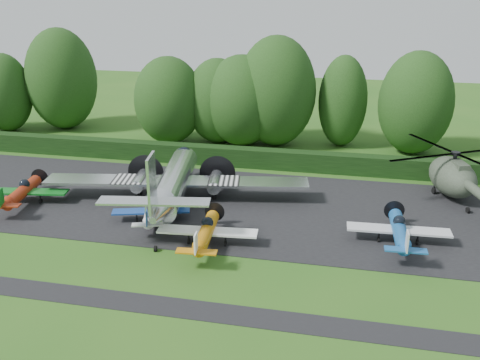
% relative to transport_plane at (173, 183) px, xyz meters
% --- Properties ---
extents(ground, '(160.00, 160.00, 0.00)m').
position_rel_transport_plane_xyz_m(ground, '(2.03, -9.20, -2.12)').
color(ground, '#255919').
rests_on(ground, ground).
extents(apron, '(70.00, 18.00, 0.01)m').
position_rel_transport_plane_xyz_m(apron, '(2.03, 0.80, -2.12)').
color(apron, black).
rests_on(apron, ground).
extents(taxiway_verge, '(70.00, 2.00, 0.00)m').
position_rel_transport_plane_xyz_m(taxiway_verge, '(2.03, -15.20, -2.12)').
color(taxiway_verge, black).
rests_on(taxiway_verge, ground).
extents(hedgerow, '(90.00, 1.60, 2.00)m').
position_rel_transport_plane_xyz_m(hedgerow, '(2.03, 11.80, -2.12)').
color(hedgerow, black).
rests_on(hedgerow, ground).
extents(transport_plane, '(23.70, 18.18, 7.60)m').
position_rel_transport_plane_xyz_m(transport_plane, '(0.00, 0.00, 0.00)').
color(transport_plane, silver).
rests_on(transport_plane, ground).
extents(light_plane_red, '(7.60, 7.99, 2.92)m').
position_rel_transport_plane_xyz_m(light_plane_red, '(-13.06, -2.67, -0.90)').
color(light_plane_red, maroon).
rests_on(light_plane_red, ground).
extents(light_plane_white, '(6.33, 6.65, 2.43)m').
position_rel_transport_plane_xyz_m(light_plane_white, '(-0.62, -3.92, -1.11)').
color(light_plane_white, silver).
rests_on(light_plane_white, ground).
extents(light_plane_orange, '(7.52, 7.91, 2.89)m').
position_rel_transport_plane_xyz_m(light_plane_orange, '(4.95, -7.07, -0.91)').
color(light_plane_orange, '#C6790B').
rests_on(light_plane_orange, ground).
extents(light_plane_blue, '(7.64, 8.03, 2.94)m').
position_rel_transport_plane_xyz_m(light_plane_blue, '(18.95, -3.84, -0.90)').
color(light_plane_blue, '#185292').
rests_on(light_plane_blue, ground).
extents(helicopter, '(13.54, 15.86, 4.36)m').
position_rel_transport_plane_xyz_m(helicopter, '(24.16, 6.89, 0.22)').
color(helicopter, '#333C2E').
rests_on(helicopter, ground).
extents(tree_2, '(9.34, 9.34, 13.00)m').
position_rel_transport_plane_xyz_m(tree_2, '(5.95, 20.56, 4.37)').
color(tree_2, black).
rests_on(tree_2, ground).
extents(tree_3, '(8.30, 8.30, 10.50)m').
position_rel_transport_plane_xyz_m(tree_3, '(-6.78, 18.78, 3.12)').
color(tree_3, black).
rests_on(tree_3, ground).
extents(tree_4, '(6.82, 6.82, 10.19)m').
position_rel_transport_plane_xyz_m(tree_4, '(-29.49, 19.60, 2.97)').
color(tree_4, black).
rests_on(tree_4, ground).
extents(tree_5, '(7.56, 7.56, 10.24)m').
position_rel_transport_plane_xyz_m(tree_5, '(-1.13, 20.27, 2.99)').
color(tree_5, black).
rests_on(tree_5, ground).
extents(tree_7, '(9.15, 9.15, 13.23)m').
position_rel_transport_plane_xyz_m(tree_7, '(-22.86, 22.51, 4.49)').
color(tree_7, black).
rests_on(tree_7, ground).
extents(tree_8, '(8.27, 8.27, 11.64)m').
position_rel_transport_plane_xyz_m(tree_8, '(21.78, 20.58, 3.69)').
color(tree_8, black).
rests_on(tree_8, ground).
extents(tree_9, '(5.69, 5.69, 10.81)m').
position_rel_transport_plane_xyz_m(tree_9, '(13.69, 21.85, 3.27)').
color(tree_9, black).
rests_on(tree_9, ground).
extents(tree_10, '(6.63, 6.63, 8.62)m').
position_rel_transport_plane_xyz_m(tree_10, '(2.01, 20.99, 2.18)').
color(tree_10, black).
rests_on(tree_10, ground).
extents(tree_11, '(9.09, 9.09, 10.78)m').
position_rel_transport_plane_xyz_m(tree_11, '(1.99, 19.89, 3.26)').
color(tree_11, black).
rests_on(tree_11, ground).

